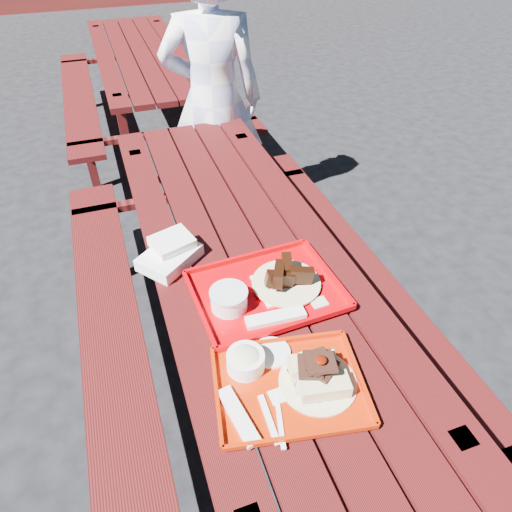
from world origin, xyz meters
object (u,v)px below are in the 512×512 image
near_tray (288,376)px  far_tray (265,291)px  picnic_table_far (144,73)px  picnic_table_near (244,281)px  person (213,101)px

near_tray → far_tray: size_ratio=0.91×
picnic_table_far → near_tray: bearing=-91.3°
picnic_table_far → far_tray: size_ratio=4.57×
near_tray → picnic_table_near: bearing=83.2°
person → near_tray: bearing=96.9°
picnic_table_far → near_tray: 3.46m
picnic_table_far → near_tray: (-0.08, -3.45, 0.22)m
picnic_table_near → person: 1.36m
picnic_table_near → picnic_table_far: 2.80m
picnic_table_near → near_tray: size_ratio=5.01×
far_tray → picnic_table_far: bearing=89.7°
picnic_table_near → person: bearing=79.9°
person → picnic_table_far: bearing=-65.2°
near_tray → far_tray: (0.06, 0.36, -0.01)m
picnic_table_near → person: size_ratio=1.44×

